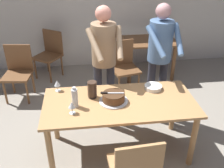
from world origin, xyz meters
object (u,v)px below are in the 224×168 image
Objects in this scene: water_bottle at (75,98)px; person_cutting_cake at (104,55)px; wine_glass_near at (57,84)px; background_chair_0 at (18,70)px; cake_knife at (107,93)px; wine_glass_far at (72,105)px; person_standing_beside at (160,52)px; plate_stack at (153,87)px; hurricane_lamp at (92,90)px; background_table at (149,48)px; main_dining_table at (120,109)px; cake_on_platter at (114,98)px; background_chair_1 at (50,53)px; background_chair_2 at (124,65)px.

person_cutting_cake is at bearing 59.40° from water_bottle.
wine_glass_near is 0.16× the size of background_chair_0.
wine_glass_far is at bearing -155.30° from cake_knife.
water_bottle is at bearing -58.37° from background_chair_0.
person_standing_beside reaches higher than cake_knife.
plate_stack is 1.53× the size of wine_glass_near.
background_table is at bearing 58.25° from hurricane_lamp.
person_standing_beside is 1.50m from background_table.
plate_stack is at bearing -113.38° from person_standing_beside.
cake_knife is 0.45m from wine_glass_far.
wine_glass_far is 0.38m from hurricane_lamp.
cake_knife reaches higher than main_dining_table.
cake_on_platter reaches higher than main_dining_table.
plate_stack reaches higher than background_table.
background_chair_1 and background_chair_2 have the same top height.
background_chair_1 is (-0.30, 1.94, -0.36)m from wine_glass_near.
hurricane_lamp is at bearing -172.10° from plate_stack.
plate_stack reaches higher than main_dining_table.
person_cutting_cake reaches higher than background_chair_2.
hurricane_lamp is 0.23× the size of background_chair_1.
hurricane_lamp is at bearing 51.55° from wine_glass_far.
wine_glass_near reaches higher than main_dining_table.
background_table is at bearing -6.61° from background_chair_1.
water_bottle is (-0.44, -0.05, 0.06)m from cake_on_platter.
cake_on_platter is 2.48m from background_chair_1.
water_bottle is 2.53m from background_table.
background_chair_1 is 1.00× the size of background_chair_2.
background_chair_2 is (0.45, 1.53, -0.37)m from cake_knife.
hurricane_lamp is at bearing -111.12° from person_cutting_cake.
cake_on_platter is at bearing -26.68° from hurricane_lamp.
main_dining_table is 2.24m from background_table.
person_standing_beside is 2.38m from background_chair_0.
wine_glass_near is at bearing 155.11° from main_dining_table.
plate_stack is at bearing -102.95° from background_table.
hurricane_lamp reaches higher than main_dining_table.
background_chair_0 reaches higher than wine_glass_near.
background_chair_0 is (-2.13, 0.88, -0.58)m from person_standing_beside.
person_standing_beside reaches higher than background_chair_0.
person_standing_beside is at bearing 45.68° from main_dining_table.
person_standing_beside is at bearing -99.62° from background_table.
cake_knife is 1.63m from background_chair_2.
background_chair_1 is at bearing 102.60° from water_bottle.
main_dining_table is 0.40m from hurricane_lamp.
main_dining_table is 2.51m from background_chair_1.
main_dining_table is 0.56m from water_bottle.
background_table is at bearing 46.81° from wine_glass_near.
cake_knife is 1.08× the size of water_bottle.
cake_on_platter is at bearing 170.72° from main_dining_table.
background_chair_2 reaches higher than background_table.
hurricane_lamp is at bearing 153.32° from cake_on_platter.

